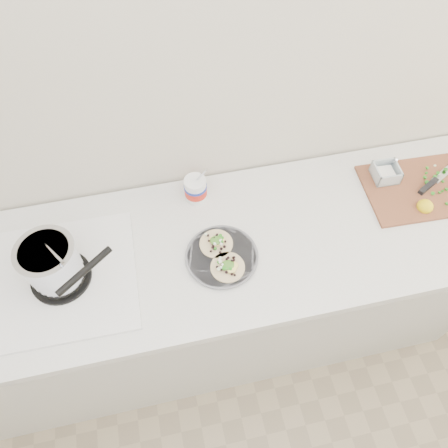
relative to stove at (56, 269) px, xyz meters
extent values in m
cube|color=beige|center=(0.46, 0.34, 0.32)|extent=(3.50, 0.05, 2.60)
cube|color=silver|center=(0.46, 0.04, -0.55)|extent=(2.40, 0.62, 0.86)
cube|color=silver|center=(0.46, 0.02, -0.10)|extent=(2.44, 0.66, 0.04)
cube|color=silver|center=(0.00, 0.00, -0.07)|extent=(0.51, 0.47, 0.01)
cylinder|color=black|center=(0.00, 0.00, -0.06)|extent=(0.20, 0.20, 0.01)
torus|color=black|center=(0.00, 0.00, -0.04)|extent=(0.18, 0.18, 0.02)
cylinder|color=silver|center=(0.00, 0.00, 0.04)|extent=(0.18, 0.18, 0.16)
cylinder|color=slate|center=(0.55, -0.03, -0.07)|extent=(0.25, 0.25, 0.01)
cylinder|color=slate|center=(0.55, -0.03, -0.07)|extent=(0.26, 0.26, 0.00)
cylinder|color=white|center=(0.51, 0.25, -0.03)|extent=(0.08, 0.08, 0.10)
cylinder|color=red|center=(0.51, 0.25, -0.03)|extent=(0.09, 0.09, 0.04)
cylinder|color=#192D99|center=(0.51, 0.25, -0.01)|extent=(0.09, 0.09, 0.01)
cube|color=brown|center=(1.38, 0.10, -0.07)|extent=(0.45, 0.32, 0.01)
cube|color=white|center=(1.26, 0.18, -0.05)|extent=(0.06, 0.06, 0.03)
ellipsoid|color=yellow|center=(1.35, 0.01, -0.05)|extent=(0.06, 0.06, 0.05)
cube|color=silver|center=(1.52, 0.15, -0.07)|extent=(0.16, 0.10, 0.00)
cube|color=black|center=(1.41, 0.10, -0.06)|extent=(0.10, 0.07, 0.02)
camera|label=1|loc=(0.40, -0.78, 1.28)|focal=35.00mm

